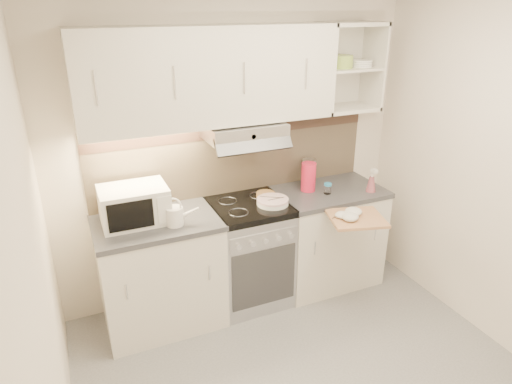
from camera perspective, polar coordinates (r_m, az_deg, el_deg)
room_shell at (r=2.78m, az=5.04°, el=6.53°), size 3.04×2.84×2.52m
base_cabinet_left at (r=3.69m, az=-11.78°, el=-10.06°), size 0.90×0.60×0.86m
worktop_left at (r=3.47m, az=-12.37°, el=-3.80°), size 0.92×0.62×0.04m
base_cabinet_right at (r=4.18m, az=8.71°, el=-5.63°), size 0.90×0.60×0.86m
worktop_right at (r=3.99m, az=9.09°, el=0.06°), size 0.92×0.62×0.04m
electric_range at (r=3.86m, az=-0.83°, el=-7.57°), size 0.60×0.60×0.90m
microwave at (r=3.42m, az=-14.99°, el=-1.57°), size 0.48×0.36×0.27m
watering_can at (r=3.34m, az=-10.03°, el=-2.88°), size 0.25×0.14×0.21m
plate_stack at (r=3.64m, az=2.09°, el=-1.19°), size 0.26×0.26×0.05m
bread_loaf at (r=3.78m, az=1.20°, el=-0.34°), size 0.15×0.15×0.04m
pink_pitcher at (r=3.89m, az=6.59°, el=1.90°), size 0.13×0.12×0.25m
glass_jar at (r=4.05m, az=6.60°, el=2.57°), size 0.12×0.12×0.22m
spice_jar at (r=3.87m, az=8.94°, el=0.45°), size 0.06×0.06×0.09m
spray_bottle at (r=3.99m, az=14.24°, el=1.22°), size 0.08×0.08×0.22m
cutting_board at (r=3.57m, az=12.44°, el=-3.22°), size 0.49×0.46×0.02m
dish_towel at (r=3.54m, az=11.65°, el=-2.60°), size 0.23×0.20×0.06m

